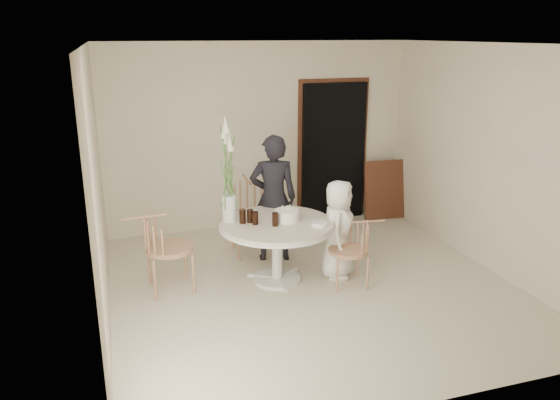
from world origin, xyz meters
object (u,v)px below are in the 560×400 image
object	(u,v)px
chair_right	(358,243)
boy	(338,229)
table	(277,232)
birthday_cake	(287,215)
girl	(273,198)
flower_vase	(228,178)
chair_far	(249,205)
chair_left	(157,242)

from	to	relation	value
chair_right	boy	xyz separation A→B (m)	(-0.13, 0.27, 0.09)
table	birthday_cake	world-z (taller)	birthday_cake
girl	flower_vase	xyz separation A→B (m)	(-0.66, -0.44, 0.42)
girl	birthday_cake	world-z (taller)	girl
chair_far	flower_vase	distance (m)	1.13
birthday_cake	flower_vase	bearing A→B (deg)	161.85
flower_vase	boy	bearing A→B (deg)	-13.55
chair_far	birthday_cake	size ratio (longest dim) A/B	3.46
chair_left	chair_far	bearing A→B (deg)	-57.95
chair_right	boy	size ratio (longest dim) A/B	0.66
table	chair_left	distance (m)	1.35
table	boy	xyz separation A→B (m)	(0.73, -0.08, -0.02)
table	girl	world-z (taller)	girl
table	flower_vase	xyz separation A→B (m)	(-0.51, 0.21, 0.62)
chair_far	girl	world-z (taller)	girl
birthday_cake	chair_far	bearing A→B (deg)	99.81
chair_far	chair_left	bearing A→B (deg)	-142.28
flower_vase	table	bearing A→B (deg)	-22.77
boy	table	bearing A→B (deg)	111.77
birthday_cake	boy	bearing A→B (deg)	-8.60
chair_right	chair_far	bearing A→B (deg)	-140.31
table	chair_left	xyz separation A→B (m)	(-1.34, 0.14, -0.02)
chair_far	boy	world-z (taller)	boy
chair_right	girl	size ratio (longest dim) A/B	0.48
birthday_cake	flower_vase	distance (m)	0.79
chair_right	boy	world-z (taller)	boy
chair_far	chair_right	world-z (taller)	chair_far
chair_left	birthday_cake	bearing A→B (deg)	-98.51
chair_far	birthday_cake	xyz separation A→B (m)	(0.18, -1.04, 0.18)
table	chair_left	bearing A→B (deg)	174.14
chair_left	girl	bearing A→B (deg)	-74.46
table	birthday_cake	distance (m)	0.22
chair_left	boy	size ratio (longest dim) A/B	0.78
chair_far	chair_right	xyz separation A→B (m)	(0.92, -1.41, -0.12)
chair_far	birthday_cake	distance (m)	1.07
chair_far	chair_left	xyz separation A→B (m)	(-1.28, -0.91, -0.03)
girl	boy	distance (m)	0.96
boy	birthday_cake	size ratio (longest dim) A/B	4.27
chair_right	chair_left	xyz separation A→B (m)	(-2.20, 0.50, 0.09)
boy	birthday_cake	xyz separation A→B (m)	(-0.61, 0.09, 0.20)
chair_left	birthday_cake	xyz separation A→B (m)	(1.46, -0.13, 0.20)
flower_vase	chair_far	bearing A→B (deg)	61.94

